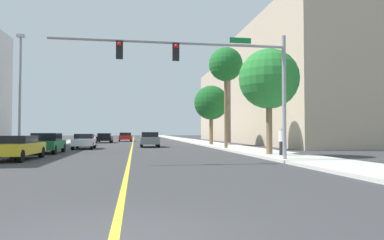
{
  "coord_description": "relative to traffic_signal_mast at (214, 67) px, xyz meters",
  "views": [
    {
      "loc": [
        0.29,
        -4.97,
        1.54
      ],
      "look_at": [
        4.66,
        21.77,
        2.43
      ],
      "focal_mm": 32.63,
      "sensor_mm": 36.0,
      "label": 1
    }
  ],
  "objects": [
    {
      "name": "car_gray",
      "position": [
        -2.39,
        18.17,
        -3.97
      ],
      "size": [
        1.82,
        4.18,
        1.48
      ],
      "rotation": [
        0.0,
        0.0,
        0.0
      ],
      "color": "slate",
      "rests_on": "ground"
    },
    {
      "name": "car_yellow",
      "position": [
        -10.17,
        3.5,
        -4.04
      ],
      "size": [
        2.02,
        4.58,
        1.32
      ],
      "rotation": [
        0.0,
        0.0,
        3.11
      ],
      "color": "gold",
      "rests_on": "ground"
    },
    {
      "name": "car_white",
      "position": [
        -8.25,
        15.31,
        -4.03
      ],
      "size": [
        1.9,
        4.25,
        1.34
      ],
      "rotation": [
        0.0,
        0.0,
        0.04
      ],
      "color": "white",
      "rests_on": "ground"
    },
    {
      "name": "lane_marking_center",
      "position": [
        -4.12,
        30.29,
        -4.74
      ],
      "size": [
        0.16,
        144.0,
        0.01
      ],
      "primitive_type": "cube",
      "color": "yellow",
      "rests_on": "ground"
    },
    {
      "name": "building_right_near",
      "position": [
        18.07,
        20.4,
        2.52
      ],
      "size": [
        16.89,
        21.89,
        14.52
      ],
      "primitive_type": "cube",
      "color": "tan",
      "rests_on": "ground"
    },
    {
      "name": "palm_far",
      "position": [
        4.39,
        20.52,
        -0.08
      ],
      "size": [
        3.73,
        3.73,
        6.42
      ],
      "color": "brown",
      "rests_on": "sidewalk_right"
    },
    {
      "name": "car_green",
      "position": [
        -9.95,
        9.22,
        -3.99
      ],
      "size": [
        1.89,
        4.17,
        1.43
      ],
      "rotation": [
        0.0,
        0.0,
        3.15
      ],
      "color": "#196638",
      "rests_on": "ground"
    },
    {
      "name": "sidewalk_right",
      "position": [
        5.01,
        30.29,
        -4.67
      ],
      "size": [
        3.51,
        168.0,
        0.15
      ],
      "primitive_type": "cube",
      "color": "beige",
      "rests_on": "ground"
    },
    {
      "name": "palm_near",
      "position": [
        4.39,
        3.85,
        0.05
      ],
      "size": [
        3.74,
        3.74,
        6.55
      ],
      "color": "brown",
      "rests_on": "sidewalk_right"
    },
    {
      "name": "traffic_signal_mast",
      "position": [
        0.0,
        0.0,
        0.0
      ],
      "size": [
        11.58,
        0.36,
        6.29
      ],
      "color": "gray",
      "rests_on": "sidewalk_right"
    },
    {
      "name": "car_black",
      "position": [
        -7.92,
        32.27,
        -4.04
      ],
      "size": [
        1.97,
        4.46,
        1.31
      ],
      "rotation": [
        0.0,
        0.0,
        -0.0
      ],
      "color": "black",
      "rests_on": "ground"
    },
    {
      "name": "ground",
      "position": [
        -4.12,
        30.29,
        -4.74
      ],
      "size": [
        192.0,
        192.0,
        0.0
      ],
      "primitive_type": "plane",
      "color": "#38383A"
    },
    {
      "name": "sidewalk_left",
      "position": [
        -13.24,
        30.29,
        -4.67
      ],
      "size": [
        3.51,
        168.0,
        0.15
      ],
      "primitive_type": "cube",
      "color": "#9E9B93",
      "rests_on": "ground"
    },
    {
      "name": "palm_mid",
      "position": [
        3.83,
        12.18,
        2.48
      ],
      "size": [
        2.9,
        2.9,
        8.62
      ],
      "color": "brown",
      "rests_on": "sidewalk_right"
    },
    {
      "name": "pedestrian",
      "position": [
        4.73,
        2.74,
        -3.77
      ],
      "size": [
        0.38,
        0.38,
        1.65
      ],
      "rotation": [
        0.0,
        0.0,
        1.08
      ],
      "color": "black",
      "rests_on": "sidewalk_right"
    },
    {
      "name": "street_lamp",
      "position": [
        -11.99,
        9.88,
        0.03
      ],
      "size": [
        0.56,
        0.28,
        8.4
      ],
      "color": "gray",
      "rests_on": "sidewalk_left"
    },
    {
      "name": "car_red",
      "position": [
        -5.32,
        38.56,
        -4.01
      ],
      "size": [
        2.08,
        3.87,
        1.38
      ],
      "rotation": [
        0.0,
        0.0,
        0.04
      ],
      "color": "red",
      "rests_on": "ground"
    },
    {
      "name": "building_right_far",
      "position": [
        17.2,
        43.89,
        1.59
      ],
      "size": [
        15.17,
        20.21,
        12.66
      ],
      "primitive_type": "cube",
      "color": "tan",
      "rests_on": "ground"
    }
  ]
}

